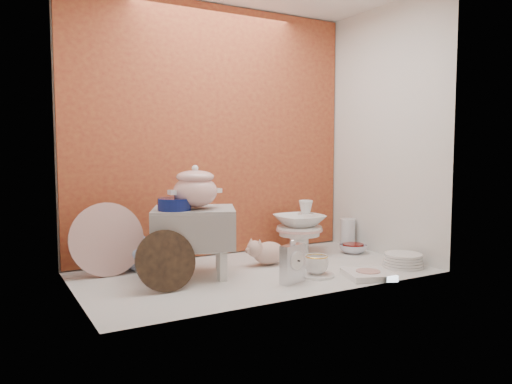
% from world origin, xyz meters
% --- Properties ---
extents(ground, '(1.80, 1.80, 0.00)m').
position_xyz_m(ground, '(0.00, 0.00, 0.00)').
color(ground, silver).
rests_on(ground, ground).
extents(niche_shell, '(1.86, 1.03, 1.53)m').
position_xyz_m(niche_shell, '(0.00, 0.18, 0.93)').
color(niche_shell, '#AD5A2B').
rests_on(niche_shell, ground).
extents(step_stool, '(0.51, 0.48, 0.35)m').
position_xyz_m(step_stool, '(-0.30, 0.08, 0.17)').
color(step_stool, silver).
rests_on(step_stool, ground).
extents(soup_tureen, '(0.33, 0.33, 0.22)m').
position_xyz_m(soup_tureen, '(-0.31, 0.05, 0.46)').
color(soup_tureen, white).
rests_on(soup_tureen, step_stool).
extents(cobalt_bowl, '(0.19, 0.19, 0.06)m').
position_xyz_m(cobalt_bowl, '(-0.42, 0.05, 0.38)').
color(cobalt_bowl, '#0B1554').
rests_on(cobalt_bowl, step_stool).
extents(floral_platter, '(0.38, 0.08, 0.37)m').
position_xyz_m(floral_platter, '(-0.69, 0.31, 0.19)').
color(floral_platter, silver).
rests_on(floral_platter, ground).
extents(blue_white_vase, '(0.29, 0.29, 0.23)m').
position_xyz_m(blue_white_vase, '(-0.51, 0.37, 0.11)').
color(blue_white_vase, white).
rests_on(blue_white_vase, ground).
extents(lacquer_tray, '(0.29, 0.11, 0.28)m').
position_xyz_m(lacquer_tray, '(-0.52, -0.10, 0.14)').
color(lacquer_tray, black).
rests_on(lacquer_tray, ground).
extents(mantel_clock, '(0.15, 0.09, 0.21)m').
position_xyz_m(mantel_clock, '(0.05, -0.28, 0.10)').
color(mantel_clock, silver).
rests_on(mantel_clock, ground).
extents(plush_pig, '(0.28, 0.24, 0.14)m').
position_xyz_m(plush_pig, '(0.15, 0.10, 0.07)').
color(plush_pig, '#CDA190').
rests_on(plush_pig, ground).
extents(teacup_saucer, '(0.21, 0.21, 0.01)m').
position_xyz_m(teacup_saucer, '(0.23, -0.23, 0.01)').
color(teacup_saucer, white).
rests_on(teacup_saucer, ground).
extents(gold_rim_teacup, '(0.16, 0.16, 0.10)m').
position_xyz_m(gold_rim_teacup, '(0.23, -0.23, 0.06)').
color(gold_rim_teacup, white).
rests_on(gold_rim_teacup, teacup_saucer).
extents(lattice_dish, '(0.28, 0.28, 0.03)m').
position_xyz_m(lattice_dish, '(0.44, -0.38, 0.02)').
color(lattice_dish, white).
rests_on(lattice_dish, ground).
extents(dinner_plate_stack, '(0.24, 0.24, 0.07)m').
position_xyz_m(dinner_plate_stack, '(0.76, -0.30, 0.04)').
color(dinner_plate_stack, white).
rests_on(dinner_plate_stack, ground).
extents(crystal_bowl, '(0.22, 0.22, 0.05)m').
position_xyz_m(crystal_bowl, '(0.76, 0.11, 0.03)').
color(crystal_bowl, silver).
rests_on(crystal_bowl, ground).
extents(clear_glass_vase, '(0.13, 0.13, 0.19)m').
position_xyz_m(clear_glass_vase, '(0.84, 0.25, 0.10)').
color(clear_glass_vase, silver).
rests_on(clear_glass_vase, ground).
extents(porcelain_tower, '(0.30, 0.30, 0.33)m').
position_xyz_m(porcelain_tower, '(0.46, 0.26, 0.17)').
color(porcelain_tower, white).
rests_on(porcelain_tower, ground).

